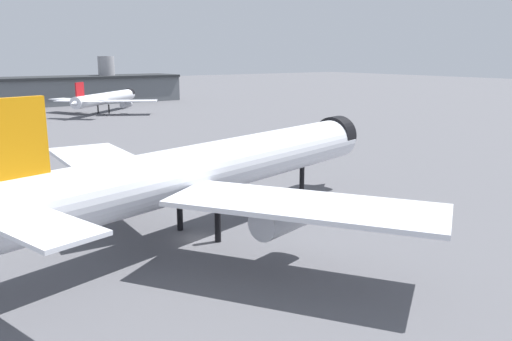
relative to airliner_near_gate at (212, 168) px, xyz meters
The scene contains 6 objects.
ground 9.09m from the airliner_near_gate, 153.53° to the right, with size 900.00×900.00×0.00m, color #56565B.
airliner_near_gate is the anchor object (origin of this frame).
airliner_far_taxiway 148.78m from the airliner_near_gate, 75.52° to the left, with size 40.93×38.88×12.76m.
terminal_building 190.65m from the airliner_near_gate, 87.58° to the left, with size 162.74×24.40×21.59m.
service_truck_front 41.63m from the airliner_near_gate, 53.66° to the left, with size 5.89×4.84×3.00m.
baggage_tug_wing 43.37m from the airliner_near_gate, 43.58° to the left, with size 3.55×3.19×1.85m.
Camera 1 is at (-29.47, -54.27, 22.47)m, focal length 36.57 mm.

